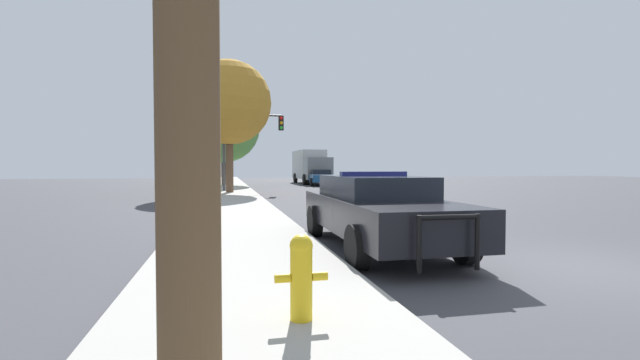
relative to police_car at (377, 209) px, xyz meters
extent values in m
plane|color=#3D3D42|center=(2.49, -2.37, -0.77)|extent=(110.00, 110.00, 0.00)
cube|color=#A3A099|center=(-2.61, -2.37, -0.70)|extent=(3.00, 110.00, 0.13)
cube|color=black|center=(0.00, -0.05, -0.10)|extent=(1.92, 5.21, 0.64)
cube|color=black|center=(0.00, 0.21, 0.43)|extent=(1.64, 2.71, 0.41)
cylinder|color=black|center=(0.91, -1.67, -0.41)|extent=(0.25, 0.71, 0.71)
cylinder|color=black|center=(-0.94, -1.66, -0.41)|extent=(0.25, 0.71, 0.71)
cylinder|color=black|center=(0.93, 1.55, -0.41)|extent=(0.25, 0.71, 0.71)
cylinder|color=black|center=(-0.91, 1.57, -0.41)|extent=(0.25, 0.71, 0.71)
cylinder|color=black|center=(0.40, -2.77, -0.19)|extent=(0.07, 0.07, 0.76)
cylinder|color=black|center=(-0.44, -2.77, -0.19)|extent=(0.07, 0.07, 0.76)
cylinder|color=black|center=(-0.02, -2.77, 0.16)|extent=(0.89, 0.08, 0.07)
cube|color=navy|center=(0.00, 0.21, 0.68)|extent=(1.36, 0.21, 0.09)
cube|color=navy|center=(0.95, -0.06, -0.06)|extent=(0.04, 3.74, 0.18)
cylinder|color=gold|center=(-2.22, -3.92, -0.30)|extent=(0.21, 0.21, 0.68)
sphere|color=gold|center=(-2.22, -3.92, 0.07)|extent=(0.22, 0.22, 0.22)
cylinder|color=gold|center=(-2.40, -3.92, -0.23)|extent=(0.15, 0.08, 0.08)
cylinder|color=gold|center=(-2.04, -3.92, -0.23)|extent=(0.15, 0.08, 0.08)
cylinder|color=#424247|center=(-2.89, 18.50, 1.74)|extent=(0.16, 0.16, 4.74)
cylinder|color=#424247|center=(-1.15, 18.50, 3.96)|extent=(3.47, 0.11, 0.11)
cube|color=black|center=(0.58, 18.50, 3.51)|extent=(0.30, 0.24, 0.90)
sphere|color=red|center=(0.58, 18.37, 3.81)|extent=(0.20, 0.20, 0.20)
sphere|color=orange|center=(0.58, 18.37, 3.51)|extent=(0.20, 0.20, 0.20)
sphere|color=green|center=(0.58, 18.37, 3.21)|extent=(0.20, 0.20, 0.20)
cube|color=navy|center=(4.90, 26.53, -0.13)|extent=(2.06, 4.27, 0.60)
cube|color=black|center=(4.92, 26.74, 0.37)|extent=(1.67, 2.26, 0.40)
cylinder|color=black|center=(5.68, 25.19, -0.43)|extent=(0.29, 0.68, 0.67)
cylinder|color=black|center=(3.94, 25.31, -0.43)|extent=(0.29, 0.68, 0.67)
cylinder|color=black|center=(5.86, 27.75, -0.43)|extent=(0.29, 0.68, 0.67)
cylinder|color=black|center=(4.13, 27.88, -0.43)|extent=(0.29, 0.68, 0.67)
cube|color=slate|center=(5.01, 28.00, 0.65)|extent=(2.24, 2.22, 1.90)
cube|color=#B2B2B7|center=(5.00, 31.95, 1.01)|extent=(2.26, 5.69, 2.62)
cylinder|color=black|center=(6.11, 28.23, -0.30)|extent=(0.28, 0.93, 0.93)
cylinder|color=black|center=(3.92, 28.22, -0.30)|extent=(0.28, 0.93, 0.93)
cylinder|color=black|center=(6.08, 33.02, -0.30)|extent=(0.28, 0.93, 0.93)
cylinder|color=black|center=(3.90, 33.01, -0.30)|extent=(0.28, 0.93, 0.93)
cylinder|color=brown|center=(-2.58, 16.77, 1.25)|extent=(0.42, 0.42, 3.76)
sphere|color=#B77F28|center=(-2.58, 16.77, 4.43)|extent=(4.74, 4.74, 4.74)
cylinder|color=#4C3823|center=(-2.89, 26.66, 0.89)|extent=(0.37, 0.37, 3.05)
sphere|color=#5B9947|center=(-2.89, 26.66, 3.98)|extent=(5.70, 5.70, 5.70)
camera|label=1|loc=(-2.94, -7.89, 0.83)|focal=24.00mm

